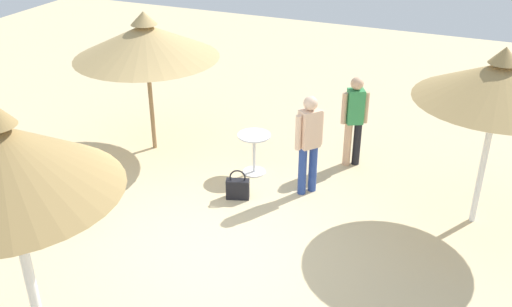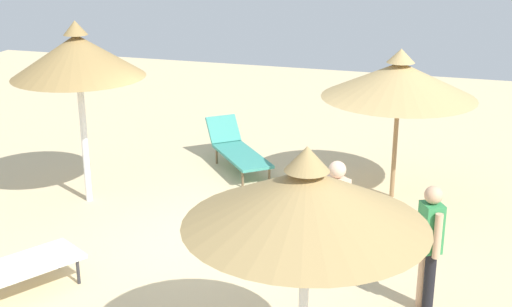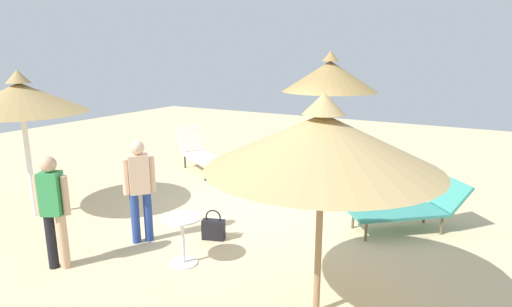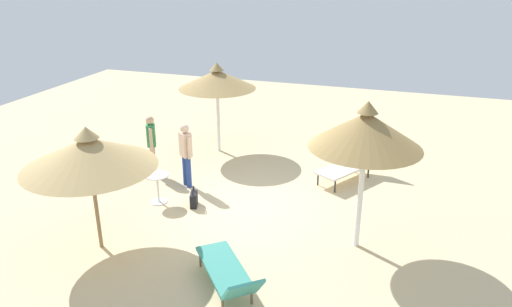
{
  "view_description": "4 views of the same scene",
  "coord_description": "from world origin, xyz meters",
  "px_view_note": "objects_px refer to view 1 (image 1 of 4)",
  "views": [
    {
      "loc": [
        5.63,
        3.03,
        4.77
      ],
      "look_at": [
        -0.78,
        0.31,
        1.17
      ],
      "focal_mm": 40.89,
      "sensor_mm": 36.0,
      "label": 1
    },
    {
      "loc": [
        -3.36,
        8.59,
        4.44
      ],
      "look_at": [
        -0.75,
        0.08,
        1.4
      ],
      "focal_mm": 48.96,
      "sensor_mm": 36.0,
      "label": 2
    },
    {
      "loc": [
        -6.31,
        -3.8,
        2.85
      ],
      "look_at": [
        -0.47,
        -0.52,
        1.24
      ],
      "focal_mm": 28.9,
      "sensor_mm": 36.0,
      "label": 3
    },
    {
      "loc": [
        3.06,
        -9.14,
        5.22
      ],
      "look_at": [
        0.05,
        -0.02,
        1.38
      ],
      "focal_mm": 33.9,
      "sensor_mm": 36.0,
      "label": 4
    }
  ],
  "objects_px": {
    "lounge_chair_center": "(12,201)",
    "handbag": "(238,188)",
    "person_standing_near_left": "(309,139)",
    "parasol_umbrella_front": "(3,159)",
    "parasol_umbrella_far_left": "(146,41)",
    "parasol_umbrella_near_right": "(500,82)",
    "side_table_round": "(254,147)",
    "person_standing_edge": "(354,117)"
  },
  "relations": [
    {
      "from": "person_standing_near_left",
      "to": "side_table_round",
      "type": "bearing_deg",
      "value": -103.92
    },
    {
      "from": "lounge_chair_center",
      "to": "handbag",
      "type": "xyz_separation_m",
      "value": [
        -1.89,
        2.65,
        -0.21
      ]
    },
    {
      "from": "parasol_umbrella_far_left",
      "to": "parasol_umbrella_near_right",
      "type": "bearing_deg",
      "value": 87.66
    },
    {
      "from": "person_standing_edge",
      "to": "parasol_umbrella_far_left",
      "type": "bearing_deg",
      "value": -77.35
    },
    {
      "from": "lounge_chair_center",
      "to": "side_table_round",
      "type": "bearing_deg",
      "value": 137.0
    },
    {
      "from": "person_standing_edge",
      "to": "person_standing_near_left",
      "type": "relative_size",
      "value": 0.98
    },
    {
      "from": "parasol_umbrella_front",
      "to": "parasol_umbrella_near_right",
      "type": "distance_m",
      "value": 5.98
    },
    {
      "from": "handbag",
      "to": "lounge_chair_center",
      "type": "bearing_deg",
      "value": -54.52
    },
    {
      "from": "parasol_umbrella_near_right",
      "to": "parasol_umbrella_front",
      "type": "bearing_deg",
      "value": -40.88
    },
    {
      "from": "handbag",
      "to": "parasol_umbrella_front",
      "type": "bearing_deg",
      "value": -7.69
    },
    {
      "from": "parasol_umbrella_front",
      "to": "side_table_round",
      "type": "bearing_deg",
      "value": 174.84
    },
    {
      "from": "lounge_chair_center",
      "to": "person_standing_edge",
      "type": "relative_size",
      "value": 1.18
    },
    {
      "from": "lounge_chair_center",
      "to": "person_standing_near_left",
      "type": "height_order",
      "value": "person_standing_near_left"
    },
    {
      "from": "parasol_umbrella_front",
      "to": "person_standing_edge",
      "type": "height_order",
      "value": "parasol_umbrella_front"
    },
    {
      "from": "parasol_umbrella_near_right",
      "to": "handbag",
      "type": "bearing_deg",
      "value": -77.14
    },
    {
      "from": "lounge_chair_center",
      "to": "person_standing_edge",
      "type": "height_order",
      "value": "person_standing_edge"
    },
    {
      "from": "parasol_umbrella_front",
      "to": "person_standing_edge",
      "type": "distance_m",
      "value": 6.0
    },
    {
      "from": "parasol_umbrella_front",
      "to": "person_standing_near_left",
      "type": "xyz_separation_m",
      "value": [
        -4.34,
        1.43,
        -1.47
      ]
    },
    {
      "from": "parasol_umbrella_far_left",
      "to": "parasol_umbrella_front",
      "type": "height_order",
      "value": "parasol_umbrella_front"
    },
    {
      "from": "person_standing_edge",
      "to": "side_table_round",
      "type": "relative_size",
      "value": 2.25
    },
    {
      "from": "parasol_umbrella_far_left",
      "to": "person_standing_near_left",
      "type": "xyz_separation_m",
      "value": [
        0.4,
        3.04,
        -1.07
      ]
    },
    {
      "from": "parasol_umbrella_front",
      "to": "handbag",
      "type": "relative_size",
      "value": 5.94
    },
    {
      "from": "parasol_umbrella_near_right",
      "to": "person_standing_near_left",
      "type": "height_order",
      "value": "parasol_umbrella_near_right"
    },
    {
      "from": "side_table_round",
      "to": "parasol_umbrella_far_left",
      "type": "bearing_deg",
      "value": -94.14
    },
    {
      "from": "parasol_umbrella_far_left",
      "to": "lounge_chair_center",
      "type": "relative_size",
      "value": 1.33
    },
    {
      "from": "parasol_umbrella_far_left",
      "to": "parasol_umbrella_near_right",
      "type": "height_order",
      "value": "parasol_umbrella_near_right"
    },
    {
      "from": "person_standing_near_left",
      "to": "handbag",
      "type": "bearing_deg",
      "value": -56.71
    },
    {
      "from": "parasol_umbrella_near_right",
      "to": "person_standing_edge",
      "type": "xyz_separation_m",
      "value": [
        -1.0,
        -2.08,
        -1.25
      ]
    },
    {
      "from": "parasol_umbrella_near_right",
      "to": "person_standing_edge",
      "type": "height_order",
      "value": "parasol_umbrella_near_right"
    },
    {
      "from": "person_standing_edge",
      "to": "handbag",
      "type": "relative_size",
      "value": 3.18
    },
    {
      "from": "parasol_umbrella_near_right",
      "to": "person_standing_edge",
      "type": "distance_m",
      "value": 2.62
    },
    {
      "from": "lounge_chair_center",
      "to": "handbag",
      "type": "height_order",
      "value": "lounge_chair_center"
    },
    {
      "from": "person_standing_near_left",
      "to": "parasol_umbrella_far_left",
      "type": "bearing_deg",
      "value": -97.45
    },
    {
      "from": "lounge_chair_center",
      "to": "handbag",
      "type": "bearing_deg",
      "value": 125.48
    },
    {
      "from": "parasol_umbrella_near_right",
      "to": "side_table_round",
      "type": "bearing_deg",
      "value": -91.28
    },
    {
      "from": "parasol_umbrella_near_right",
      "to": "side_table_round",
      "type": "xyz_separation_m",
      "value": [
        -0.08,
        -3.49,
        -1.66
      ]
    },
    {
      "from": "person_standing_near_left",
      "to": "parasol_umbrella_near_right",
      "type": "bearing_deg",
      "value": 93.97
    },
    {
      "from": "person_standing_edge",
      "to": "handbag",
      "type": "xyz_separation_m",
      "value": [
        1.78,
        -1.32,
        -0.71
      ]
    },
    {
      "from": "parasol_umbrella_front",
      "to": "person_standing_near_left",
      "type": "bearing_deg",
      "value": 161.82
    },
    {
      "from": "parasol_umbrella_near_right",
      "to": "handbag",
      "type": "relative_size",
      "value": 5.27
    },
    {
      "from": "parasol_umbrella_near_right",
      "to": "side_table_round",
      "type": "distance_m",
      "value": 3.87
    },
    {
      "from": "parasol_umbrella_front",
      "to": "side_table_round",
      "type": "distance_m",
      "value": 5.0
    }
  ]
}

